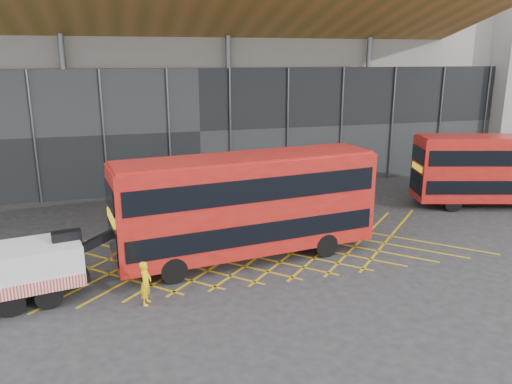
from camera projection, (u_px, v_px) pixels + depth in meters
name	position (u px, v px, depth m)	size (l,w,h in m)	color
ground_plane	(201.00, 256.00, 22.46)	(120.00, 120.00, 0.00)	#28282B
road_markings	(252.00, 251.00, 23.09)	(21.56, 7.16, 0.01)	gold
construction_building	(181.00, 53.00, 37.68)	(55.00, 23.97, 18.00)	gray
bus_towed	(247.00, 203.00, 21.59)	(11.68, 4.08, 4.66)	#AD140F
bus_second	(505.00, 168.00, 29.39)	(10.66, 5.17, 4.24)	#AD140F
worker	(146.00, 283.00, 17.96)	(0.60, 0.39, 1.65)	yellow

